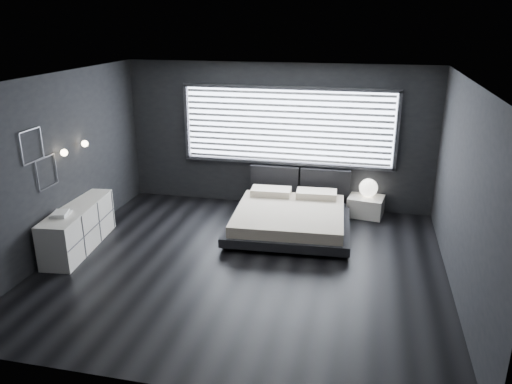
# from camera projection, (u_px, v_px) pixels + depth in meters

# --- Properties ---
(room) EXTENTS (6.04, 6.00, 2.80)m
(room) POSITION_uv_depth(u_px,v_px,m) (243.00, 178.00, 7.16)
(room) COLOR black
(room) RESTS_ON ground
(window) EXTENTS (4.14, 0.09, 1.52)m
(window) POSITION_uv_depth(u_px,v_px,m) (287.00, 127.00, 9.53)
(window) COLOR white
(window) RESTS_ON ground
(headboard) EXTENTS (1.96, 0.16, 0.52)m
(headboard) POSITION_uv_depth(u_px,v_px,m) (300.00, 180.00, 9.77)
(headboard) COLOR black
(headboard) RESTS_ON ground
(sconce_near) EXTENTS (0.18, 0.11, 0.11)m
(sconce_near) POSITION_uv_depth(u_px,v_px,m) (64.00, 153.00, 7.74)
(sconce_near) COLOR silver
(sconce_near) RESTS_ON ground
(sconce_far) EXTENTS (0.18, 0.11, 0.11)m
(sconce_far) POSITION_uv_depth(u_px,v_px,m) (85.00, 144.00, 8.30)
(sconce_far) COLOR silver
(sconce_far) RESTS_ON ground
(wall_art_upper) EXTENTS (0.01, 0.48, 0.48)m
(wall_art_upper) POSITION_uv_depth(u_px,v_px,m) (32.00, 146.00, 7.13)
(wall_art_upper) COLOR #47474C
(wall_art_upper) RESTS_ON ground
(wall_art_lower) EXTENTS (0.01, 0.48, 0.48)m
(wall_art_lower) POSITION_uv_depth(u_px,v_px,m) (47.00, 172.00, 7.51)
(wall_art_lower) COLOR #47474C
(wall_art_lower) RESTS_ON ground
(bed) EXTENTS (2.20, 2.11, 0.54)m
(bed) POSITION_uv_depth(u_px,v_px,m) (290.00, 218.00, 8.77)
(bed) COLOR black
(bed) RESTS_ON ground
(nightstand) EXTENTS (0.72, 0.63, 0.37)m
(nightstand) POSITION_uv_depth(u_px,v_px,m) (366.00, 206.00, 9.50)
(nightstand) COLOR white
(nightstand) RESTS_ON ground
(orb_lamp) EXTENTS (0.34, 0.34, 0.34)m
(orb_lamp) POSITION_uv_depth(u_px,v_px,m) (368.00, 188.00, 9.41)
(orb_lamp) COLOR white
(orb_lamp) RESTS_ON nightstand
(dresser) EXTENTS (0.70, 1.83, 0.72)m
(dresser) POSITION_uv_depth(u_px,v_px,m) (79.00, 227.00, 8.11)
(dresser) COLOR white
(dresser) RESTS_ON ground
(book_stack) EXTENTS (0.29, 0.36, 0.06)m
(book_stack) POSITION_uv_depth(u_px,v_px,m) (61.00, 214.00, 7.64)
(book_stack) COLOR white
(book_stack) RESTS_ON dresser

